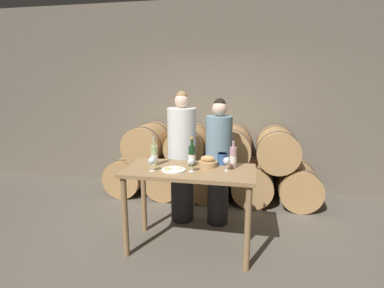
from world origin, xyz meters
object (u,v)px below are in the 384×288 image
(cheese_plate, at_px, (173,170))
(wine_glass_far_left, at_px, (152,161))
(person_left, at_px, (182,157))
(wine_bottle_white, at_px, (154,156))
(blue_crock, at_px, (222,158))
(wine_glass_left, at_px, (191,162))
(person_right, at_px, (218,162))
(bread_basket, at_px, (208,162))
(tasting_table, at_px, (190,182))
(wine_bottle_red, at_px, (192,156))
(wine_glass_center, at_px, (227,161))
(wine_bottle_rose, at_px, (233,157))

(cheese_plate, bearing_deg, wine_glass_far_left, -163.37)
(wine_glass_far_left, bearing_deg, person_left, 81.38)
(wine_bottle_white, distance_m, blue_crock, 0.78)
(wine_glass_left, bearing_deg, person_right, 75.58)
(wine_glass_far_left, relative_size, wine_glass_left, 1.00)
(person_right, bearing_deg, person_left, -179.99)
(person_left, height_order, bread_basket, person_left)
(blue_crock, relative_size, wine_glass_far_left, 0.88)
(tasting_table, relative_size, wine_bottle_red, 4.32)
(tasting_table, height_order, person_left, person_left)
(wine_bottle_red, bearing_deg, person_left, 114.20)
(person_left, distance_m, cheese_plate, 0.80)
(cheese_plate, relative_size, wine_glass_left, 1.76)
(bread_basket, xyz_separation_m, cheese_plate, (-0.34, -0.23, -0.04))
(tasting_table, bearing_deg, wine_bottle_white, 171.03)
(wine_glass_center, bearing_deg, wine_glass_far_left, -167.96)
(wine_glass_far_left, relative_size, wine_glass_center, 1.00)
(wine_bottle_rose, height_order, wine_glass_left, wine_bottle_rose)
(person_left, height_order, wine_glass_center, person_left)
(person_left, distance_m, person_right, 0.49)
(wine_bottle_white, xyz_separation_m, wine_glass_center, (0.83, -0.06, -0.00))
(person_left, relative_size, wine_glass_left, 11.73)
(wine_glass_center, bearing_deg, wine_bottle_rose, 66.89)
(person_right, height_order, wine_glass_far_left, person_right)
(wine_bottle_white, bearing_deg, blue_crock, 13.73)
(wine_bottle_red, bearing_deg, tasting_table, -91.28)
(blue_crock, bearing_deg, wine_bottle_white, -166.27)
(blue_crock, bearing_deg, person_right, 101.54)
(bread_basket, relative_size, wine_glass_center, 1.42)
(wine_glass_left, bearing_deg, cheese_plate, 179.47)
(wine_glass_left, bearing_deg, tasting_table, 112.78)
(person_right, height_order, wine_bottle_rose, person_right)
(tasting_table, distance_m, blue_crock, 0.47)
(wine_glass_left, bearing_deg, wine_glass_center, 15.71)
(blue_crock, bearing_deg, bread_basket, -142.89)
(wine_glass_left, bearing_deg, person_left, 110.06)
(person_left, relative_size, wine_bottle_white, 5.45)
(wine_bottle_rose, bearing_deg, person_left, 142.41)
(wine_bottle_red, height_order, wine_bottle_white, wine_bottle_red)
(bread_basket, bearing_deg, blue_crock, 37.11)
(wine_bottle_rose, xyz_separation_m, blue_crock, (-0.13, 0.10, -0.05))
(blue_crock, distance_m, wine_glass_left, 0.45)
(bread_basket, bearing_deg, person_left, 127.46)
(wine_bottle_white, height_order, wine_bottle_rose, wine_bottle_rose)
(cheese_plate, bearing_deg, person_left, 96.65)
(wine_bottle_red, distance_m, wine_glass_left, 0.23)
(person_right, bearing_deg, tasting_table, -109.10)
(tasting_table, relative_size, bread_basket, 6.65)
(tasting_table, relative_size, wine_glass_far_left, 9.45)
(wine_bottle_white, relative_size, wine_glass_left, 2.15)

